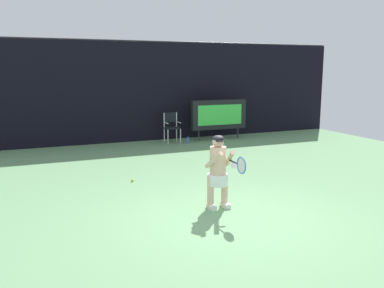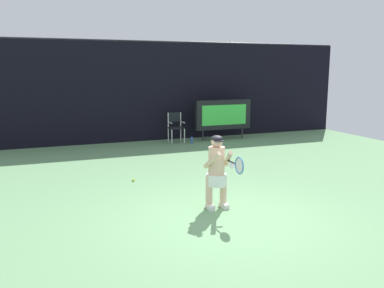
# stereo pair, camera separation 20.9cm
# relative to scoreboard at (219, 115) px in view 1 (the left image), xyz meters

# --- Properties ---
(ground) EXTENTS (18.00, 22.00, 0.03)m
(ground) POSITION_rel_scoreboard_xyz_m (-3.54, -7.81, -0.96)
(ground) COLOR #679665
(backdrop_screen) EXTENTS (18.00, 0.12, 3.66)m
(backdrop_screen) POSITION_rel_scoreboard_xyz_m (-3.54, 0.88, 0.86)
(backdrop_screen) COLOR black
(backdrop_screen) RESTS_ON ground
(scoreboard) EXTENTS (2.20, 0.21, 1.50)m
(scoreboard) POSITION_rel_scoreboard_xyz_m (0.00, 0.00, 0.00)
(scoreboard) COLOR black
(scoreboard) RESTS_ON ground
(umpire_chair) EXTENTS (0.52, 0.44, 1.08)m
(umpire_chair) POSITION_rel_scoreboard_xyz_m (-1.86, 0.10, -0.33)
(umpire_chair) COLOR white
(umpire_chair) RESTS_ON ground
(water_bottle) EXTENTS (0.07, 0.07, 0.27)m
(water_bottle) POSITION_rel_scoreboard_xyz_m (-1.40, -0.35, -0.82)
(water_bottle) COLOR blue
(water_bottle) RESTS_ON ground
(tennis_player) EXTENTS (0.53, 0.60, 1.42)m
(tennis_player) POSITION_rel_scoreboard_xyz_m (-3.46, -6.97, -0.19)
(tennis_player) COLOR white
(tennis_player) RESTS_ON ground
(tennis_racket) EXTENTS (0.03, 0.60, 0.31)m
(tennis_racket) POSITION_rel_scoreboard_xyz_m (-3.32, -7.58, 0.02)
(tennis_racket) COLOR black
(tennis_ball_loose) EXTENTS (0.07, 0.07, 0.07)m
(tennis_ball_loose) POSITION_rel_scoreboard_xyz_m (-4.52, -4.52, -0.91)
(tennis_ball_loose) COLOR #CCDB3D
(tennis_ball_loose) RESTS_ON ground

